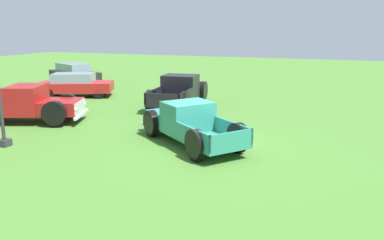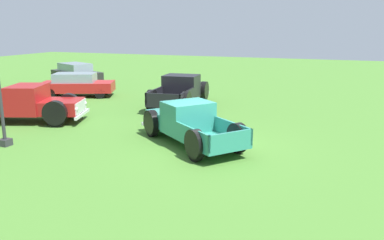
{
  "view_description": "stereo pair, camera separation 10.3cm",
  "coord_description": "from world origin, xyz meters",
  "px_view_note": "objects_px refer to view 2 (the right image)",
  "views": [
    {
      "loc": [
        -12.75,
        -4.19,
        4.17
      ],
      "look_at": [
        0.05,
        0.54,
        0.9
      ],
      "focal_mm": 36.97,
      "sensor_mm": 36.0,
      "label": 1
    },
    {
      "loc": [
        -12.71,
        -4.29,
        4.17
      ],
      "look_at": [
        0.05,
        0.54,
        0.9
      ],
      "focal_mm": 36.97,
      "sensor_mm": 36.0,
      "label": 2
    }
  ],
  "objects_px": {
    "pickup_truck_foreground": "(187,123)",
    "sedan_distant_a": "(76,73)",
    "sedan_distant_b": "(77,84)",
    "pickup_truck_behind_right": "(182,91)",
    "pickup_truck_behind_left": "(30,105)"
  },
  "relations": [
    {
      "from": "sedan_distant_a",
      "to": "sedan_distant_b",
      "type": "distance_m",
      "value": 5.66
    },
    {
      "from": "pickup_truck_foreground",
      "to": "pickup_truck_behind_left",
      "type": "relative_size",
      "value": 0.86
    },
    {
      "from": "pickup_truck_behind_left",
      "to": "pickup_truck_behind_right",
      "type": "xyz_separation_m",
      "value": [
        5.96,
        -4.8,
        -0.01
      ]
    },
    {
      "from": "pickup_truck_behind_right",
      "to": "sedan_distant_b",
      "type": "relative_size",
      "value": 1.19
    },
    {
      "from": "pickup_truck_foreground",
      "to": "pickup_truck_behind_right",
      "type": "bearing_deg",
      "value": 23.77
    },
    {
      "from": "sedan_distant_b",
      "to": "pickup_truck_behind_right",
      "type": "bearing_deg",
      "value": -91.37
    },
    {
      "from": "pickup_truck_foreground",
      "to": "pickup_truck_behind_left",
      "type": "distance_m",
      "value": 7.62
    },
    {
      "from": "pickup_truck_behind_left",
      "to": "sedan_distant_b",
      "type": "xyz_separation_m",
      "value": [
        6.12,
        2.05,
        -0.04
      ]
    },
    {
      "from": "pickup_truck_foreground",
      "to": "sedan_distant_b",
      "type": "height_order",
      "value": "pickup_truck_foreground"
    },
    {
      "from": "pickup_truck_foreground",
      "to": "sedan_distant_b",
      "type": "xyz_separation_m",
      "value": [
        6.56,
        9.66,
        0.02
      ]
    },
    {
      "from": "pickup_truck_behind_left",
      "to": "pickup_truck_behind_right",
      "type": "distance_m",
      "value": 7.65
    },
    {
      "from": "sedan_distant_a",
      "to": "sedan_distant_b",
      "type": "xyz_separation_m",
      "value": [
        -4.51,
        -3.42,
        -0.04
      ]
    },
    {
      "from": "pickup_truck_foreground",
      "to": "pickup_truck_behind_right",
      "type": "xyz_separation_m",
      "value": [
        6.39,
        2.81,
        0.05
      ]
    },
    {
      "from": "pickup_truck_foreground",
      "to": "sedan_distant_a",
      "type": "xyz_separation_m",
      "value": [
        11.06,
        13.08,
        0.06
      ]
    },
    {
      "from": "pickup_truck_foreground",
      "to": "sedan_distant_a",
      "type": "height_order",
      "value": "pickup_truck_foreground"
    }
  ]
}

